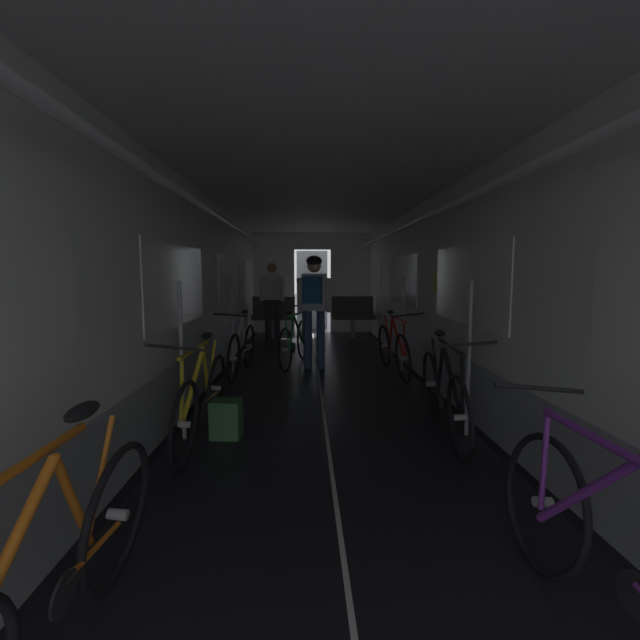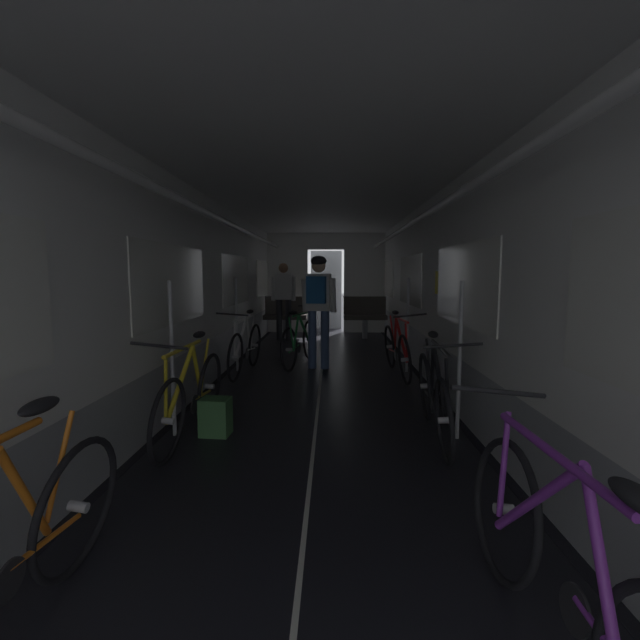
% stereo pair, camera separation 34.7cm
% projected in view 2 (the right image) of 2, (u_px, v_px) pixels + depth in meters
% --- Properties ---
extents(ground_plane, '(60.00, 60.00, 0.00)m').
position_uv_depth(ground_plane, '(294.00, 628.00, 1.78)').
color(ground_plane, black).
extents(train_car_shell, '(3.14, 12.34, 2.57)m').
position_uv_depth(train_car_shell, '(319.00, 254.00, 5.17)').
color(train_car_shell, black).
rests_on(train_car_shell, ground).
extents(bench_seat_far_left, '(0.98, 0.51, 0.95)m').
position_uv_depth(bench_seat_far_left, '(286.00, 313.00, 9.76)').
color(bench_seat_far_left, gray).
rests_on(bench_seat_far_left, ground).
extents(bench_seat_far_right, '(0.98, 0.51, 0.95)m').
position_uv_depth(bench_seat_far_right, '(365.00, 313.00, 9.71)').
color(bench_seat_far_right, gray).
rests_on(bench_seat_far_right, ground).
extents(bicycle_black, '(0.44, 1.69, 0.95)m').
position_uv_depth(bicycle_black, '(434.00, 395.00, 3.82)').
color(bicycle_black, black).
rests_on(bicycle_black, ground).
extents(bicycle_purple, '(0.44, 1.69, 0.95)m').
position_uv_depth(bicycle_purple, '(565.00, 575.00, 1.54)').
color(bicycle_purple, black).
rests_on(bicycle_purple, ground).
extents(bicycle_yellow, '(0.44, 1.69, 0.95)m').
position_uv_depth(bicycle_yellow, '(191.00, 396.00, 3.80)').
color(bicycle_yellow, black).
rests_on(bicycle_yellow, ground).
extents(bicycle_white, '(0.44, 1.69, 0.94)m').
position_uv_depth(bicycle_white, '(246.00, 347.00, 6.28)').
color(bicycle_white, black).
rests_on(bicycle_white, ground).
extents(bicycle_red, '(0.44, 1.69, 0.95)m').
position_uv_depth(bicycle_red, '(397.00, 349.00, 6.16)').
color(bicycle_red, black).
rests_on(bicycle_red, ground).
extents(person_cyclist_aisle, '(0.55, 0.43, 1.73)m').
position_uv_depth(person_cyclist_aisle, '(318.00, 299.00, 6.52)').
color(person_cyclist_aisle, '#384C75').
rests_on(person_cyclist_aisle, ground).
extents(bicycle_green_in_aisle, '(0.60, 1.65, 0.94)m').
position_uv_depth(bicycle_green_in_aisle, '(300.00, 341.00, 6.86)').
color(bicycle_green_in_aisle, black).
rests_on(bicycle_green_in_aisle, ground).
extents(person_standing_near_bench, '(0.53, 0.23, 1.69)m').
position_uv_depth(person_standing_near_bench, '(284.00, 296.00, 9.35)').
color(person_standing_near_bench, '#2D2D33').
rests_on(person_standing_near_bench, ground).
extents(backpack_on_floor, '(0.28, 0.22, 0.34)m').
position_uv_depth(backpack_on_floor, '(216.00, 417.00, 3.89)').
color(backpack_on_floor, '#3D703D').
rests_on(backpack_on_floor, ground).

